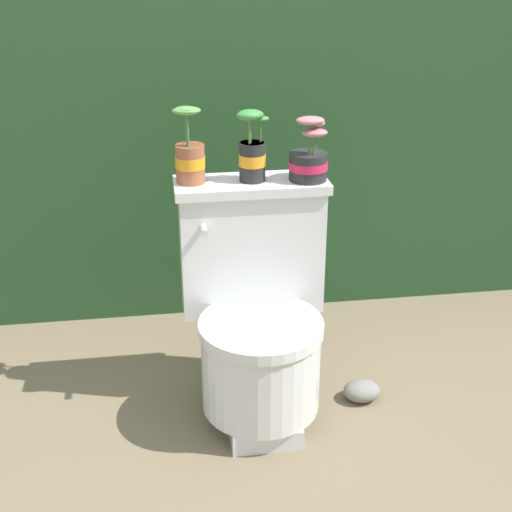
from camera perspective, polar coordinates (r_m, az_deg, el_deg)
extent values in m
plane|color=#75664C|center=(2.39, -1.47, -13.52)|extent=(12.00, 12.00, 0.00)
cube|color=#234723|center=(3.18, -4.28, 10.21)|extent=(2.97, 0.82, 1.38)
cube|color=silver|center=(2.40, 0.38, -12.39)|extent=(0.22, 0.33, 0.07)
cylinder|color=silver|center=(2.30, 0.39, -9.00)|extent=(0.38, 0.38, 0.27)
cylinder|color=silver|center=(2.22, 0.40, -5.70)|extent=(0.39, 0.39, 0.04)
cube|color=silver|center=(2.33, -0.38, 0.52)|extent=(0.46, 0.16, 0.41)
cube|color=silver|center=(2.25, -0.40, 5.70)|extent=(0.48, 0.19, 0.03)
cylinder|color=silver|center=(2.17, -4.21, 2.11)|extent=(0.02, 0.05, 0.02)
cylinder|color=#9E5638|center=(2.22, -5.28, 7.35)|extent=(0.09, 0.09, 0.12)
cylinder|color=orange|center=(2.22, -5.28, 7.50)|extent=(0.09, 0.09, 0.04)
cylinder|color=#332319|center=(2.20, -5.33, 8.68)|extent=(0.08, 0.08, 0.01)
cylinder|color=#4C753D|center=(2.22, -5.63, 10.28)|extent=(0.01, 0.01, 0.10)
ellipsoid|color=#569342|center=(2.21, -5.69, 11.64)|extent=(0.06, 0.04, 0.02)
cylinder|color=#4C753D|center=(2.18, -5.53, 10.03)|extent=(0.01, 0.01, 0.10)
ellipsoid|color=#569342|center=(2.17, -5.59, 11.50)|extent=(0.09, 0.06, 0.02)
cylinder|color=#4C753D|center=(2.17, -5.49, 10.09)|extent=(0.01, 0.01, 0.11)
ellipsoid|color=#569342|center=(2.16, -5.55, 11.60)|extent=(0.06, 0.04, 0.02)
cylinder|color=#262628|center=(2.23, -0.30, 7.56)|extent=(0.08, 0.08, 0.12)
cylinder|color=orange|center=(2.22, -0.30, 7.71)|extent=(0.08, 0.08, 0.04)
cylinder|color=#332319|center=(2.21, -0.30, 8.93)|extent=(0.08, 0.08, 0.01)
cylinder|color=#4C753D|center=(2.21, 0.35, 9.96)|extent=(0.01, 0.01, 0.07)
ellipsoid|color=#387F38|center=(2.20, 0.35, 10.93)|extent=(0.05, 0.04, 0.02)
cylinder|color=#4C753D|center=(2.18, -0.54, 9.95)|extent=(0.01, 0.01, 0.08)
ellipsoid|color=#387F38|center=(2.17, -0.55, 11.18)|extent=(0.08, 0.05, 0.03)
cylinder|color=#4C753D|center=(2.19, -0.46, 9.99)|extent=(0.01, 0.01, 0.08)
ellipsoid|color=#387F38|center=(2.18, -0.47, 11.21)|extent=(0.08, 0.06, 0.03)
cylinder|color=#262628|center=(2.24, 4.19, 7.17)|extent=(0.12, 0.12, 0.09)
cylinder|color=#D1234C|center=(2.24, 4.19, 7.27)|extent=(0.12, 0.12, 0.03)
cylinder|color=#332319|center=(2.23, 4.22, 8.08)|extent=(0.11, 0.11, 0.01)
cylinder|color=#4C753D|center=(2.22, 4.83, 9.28)|extent=(0.01, 0.01, 0.09)
ellipsoid|color=#B26B75|center=(2.20, 4.88, 10.52)|extent=(0.05, 0.04, 0.02)
cylinder|color=#4C753D|center=(2.20, 4.31, 9.33)|extent=(0.01, 0.01, 0.10)
ellipsoid|color=#B26B75|center=(2.19, 4.36, 10.76)|extent=(0.09, 0.06, 0.02)
cylinder|color=#4C753D|center=(2.21, 4.68, 8.84)|extent=(0.01, 0.01, 0.06)
ellipsoid|color=#B26B75|center=(2.20, 4.72, 9.80)|extent=(0.08, 0.06, 0.03)
ellipsoid|color=gray|center=(2.52, 8.46, -10.62)|extent=(0.13, 0.10, 0.07)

